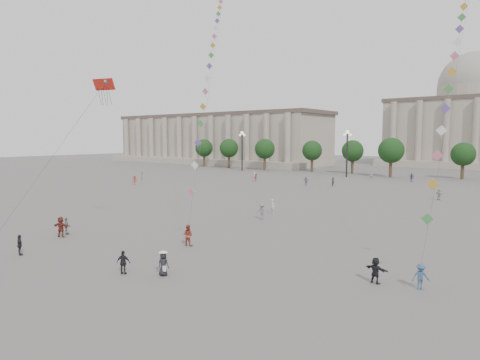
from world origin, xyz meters
The scene contains 27 objects.
ground centered at (0.00, 0.00, 0.00)m, with size 360.00×360.00×0.00m, color #5E5B59.
hall_west centered at (-75.00, 93.89, 8.43)m, with size 84.00×26.22×17.20m.
hall_central centered at (0.00, 129.22, 14.23)m, with size 48.30×34.30×35.50m.
tree_row centered at (0.00, 78.00, 5.39)m, with size 137.12×5.12×8.00m.
lamp_post_far_west centered at (-45.00, 70.00, 7.35)m, with size 2.00×0.90×10.65m.
lamp_post_mid_west centered at (-15.00, 70.00, 7.35)m, with size 2.00×0.90×10.65m.
person_crowd_0 centered at (-0.12, 68.00, 0.89)m, with size 1.05×0.44×1.79m, color navy.
person_crowd_1 centered at (-47.54, 38.02, 0.80)m, with size 0.77×0.60×1.59m, color #BBBCB7.
person_crowd_2 centered at (-40.20, 30.12, 0.90)m, with size 1.16×0.67×1.79m, color #9D382A.
person_crowd_3 centered at (16.08, 3.96, 0.82)m, with size 1.52×0.48×1.64m, color black.
person_crowd_4 centered at (-8.12, 67.17, 0.74)m, with size 1.38×0.44×1.49m, color beige.
person_crowd_6 centered at (-1.27, 16.57, 0.92)m, with size 1.18×0.68×1.83m, color slate.
person_crowd_7 centered at (10.48, 44.60, 0.84)m, with size 1.56×0.50×1.68m, color #B4B5B0.
person_crowd_10 centered at (-28.99, 53.64, 0.91)m, with size 0.66×0.44×1.82m, color #B5B5B1.
person_crowd_12 centered at (-9.42, 51.33, 0.83)m, with size 1.53×0.49×1.65m, color slate.
person_crowd_13 centered at (-2.55, 20.66, 0.85)m, with size 0.62×0.41×1.71m, color beige.
person_crowd_16 centered at (-13.58, 48.63, 0.85)m, with size 1.00×0.42×1.70m, color slate.
person_crowd_17 centered at (-25.94, 49.88, 0.79)m, with size 1.03×0.59×1.59m, color maroon.
tourist_1 centered at (-7.78, -6.54, 0.80)m, with size 0.94×0.39×1.61m, color black.
tourist_2 centered at (-10.96, -1.38, 0.94)m, with size 1.74×0.55×1.88m, color maroon.
tourist_3 centered at (-11.65, -0.46, 0.80)m, with size 0.94×0.39×1.60m, color slate.
tourist_4 centered at (2.29, -4.52, 0.79)m, with size 0.93×0.39×1.59m, color black.
kite_flyer_0 centered at (0.33, 3.47, 0.89)m, with size 0.86×0.67×1.78m, color maroon.
kite_flyer_1 centered at (18.60, 4.56, 0.78)m, with size 1.01×0.58×1.56m, color #304D6D.
hat_person centered at (4.58, -3.09, 0.84)m, with size 0.87×0.68×1.69m.
dragon_kite centered at (-9.34, 2.42, 13.11)m, with size 3.35×6.84×18.11m.
kite_train_west centered at (-16.40, 26.76, 25.05)m, with size 31.74×43.39×69.71m.
Camera 1 is at (25.22, -21.54, 9.02)m, focal length 32.00 mm.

